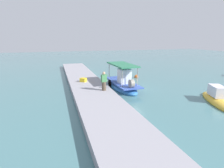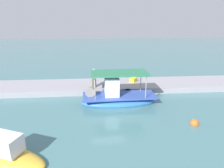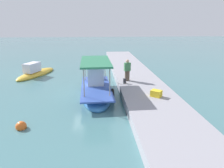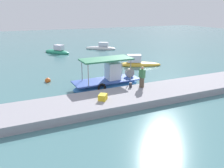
# 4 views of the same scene
# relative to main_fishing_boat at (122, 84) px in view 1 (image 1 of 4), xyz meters

# --- Properties ---
(ground_plane) EXTENTS (120.00, 120.00, 0.00)m
(ground_plane) POSITION_rel_main_fishing_boat_xyz_m (0.85, 0.57, -0.48)
(ground_plane) COLOR slate
(dock_quay) EXTENTS (36.00, 3.61, 0.56)m
(dock_quay) POSITION_rel_main_fishing_boat_xyz_m (0.85, -3.54, -0.21)
(dock_quay) COLOR #96939B
(dock_quay) RESTS_ON ground_plane
(main_fishing_boat) EXTENTS (6.13, 2.34, 2.94)m
(main_fishing_boat) POSITION_rel_main_fishing_boat_xyz_m (0.00, 0.00, 0.00)
(main_fishing_boat) COLOR #3070B7
(main_fishing_boat) RESTS_ON ground_plane
(fisherman_near_bollard) EXTENTS (0.45, 0.53, 1.72)m
(fisherman_near_bollard) POSITION_rel_main_fishing_boat_xyz_m (1.93, -2.53, 0.85)
(fisherman_near_bollard) COLOR brown
(fisherman_near_bollard) RESTS_ON dock_quay
(mooring_bollard) EXTENTS (0.24, 0.24, 0.38)m
(mooring_bollard) POSITION_rel_main_fishing_boat_xyz_m (1.08, -2.21, 0.26)
(mooring_bollard) COLOR #2D2D33
(mooring_bollard) RESTS_ON dock_quay
(cargo_crate) EXTENTS (0.80, 0.81, 0.41)m
(cargo_crate) POSITION_rel_main_fishing_boat_xyz_m (-1.98, -3.82, 0.28)
(cargo_crate) COLOR yellow
(cargo_crate) RESTS_ON dock_quay
(marker_buoy) EXTENTS (0.54, 0.54, 0.54)m
(marker_buoy) POSITION_rel_main_fishing_boat_xyz_m (-4.55, 3.80, -0.38)
(marker_buoy) COLOR orange
(marker_buoy) RESTS_ON ground_plane
(moored_boat_far) EXTENTS (5.60, 3.52, 1.58)m
(moored_boat_far) POSITION_rel_main_fishing_boat_xyz_m (6.51, 6.02, -0.24)
(moored_boat_far) COLOR gold
(moored_boat_far) RESTS_ON ground_plane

